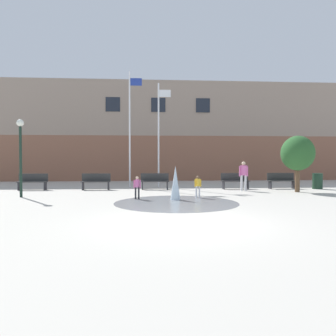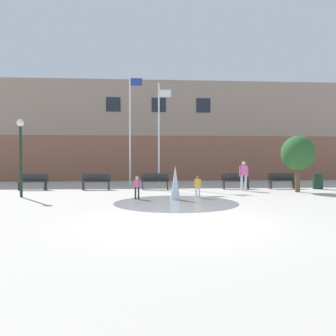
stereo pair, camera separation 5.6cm
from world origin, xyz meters
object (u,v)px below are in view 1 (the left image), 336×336
(park_bench_far_left, at_px, (33,181))
(park_bench_under_left_flagpole, at_px, (155,181))
(street_tree_near_building, at_px, (298,154))
(park_bench_under_right_flagpole, at_px, (281,180))
(lamp_post_left_lane, at_px, (20,146))
(adult_near_bench, at_px, (244,174))
(flagpole_left, at_px, (130,126))
(flagpole_right, at_px, (159,131))
(child_in_fountain, at_px, (198,185))
(child_running, at_px, (137,186))
(park_bench_center, at_px, (235,181))
(park_bench_left_of_flagpoles, at_px, (96,181))
(trash_can, at_px, (317,181))

(park_bench_far_left, bearing_deg, park_bench_under_left_flagpole, -0.96)
(park_bench_far_left, relative_size, street_tree_near_building, 0.54)
(park_bench_under_right_flagpole, bearing_deg, lamp_post_left_lane, -166.67)
(adult_near_bench, relative_size, flagpole_left, 0.23)
(flagpole_left, xyz_separation_m, flagpole_right, (1.78, 0.00, -0.35))
(street_tree_near_building, bearing_deg, park_bench_far_left, 171.59)
(park_bench_far_left, distance_m, child_in_fountain, 9.57)
(park_bench_under_left_flagpole, bearing_deg, child_in_fountain, -66.23)
(park_bench_far_left, height_order, child_running, child_running)
(park_bench_center, height_order, child_running, child_running)
(park_bench_left_of_flagpoles, relative_size, adult_near_bench, 1.01)
(park_bench_left_of_flagpoles, distance_m, lamp_post_left_lane, 4.74)
(child_in_fountain, relative_size, flagpole_left, 0.14)
(child_running, xyz_separation_m, adult_near_bench, (5.70, 3.29, 0.35))
(park_bench_left_of_flagpoles, bearing_deg, flagpole_right, 25.02)
(park_bench_left_of_flagpoles, bearing_deg, lamp_post_left_lane, -131.29)
(park_bench_left_of_flagpoles, height_order, park_bench_under_right_flagpole, same)
(park_bench_under_left_flagpole, relative_size, child_running, 1.62)
(park_bench_under_left_flagpole, distance_m, adult_near_bench, 4.94)
(adult_near_bench, height_order, flagpole_left, flagpole_left)
(park_bench_far_left, height_order, trash_can, park_bench_far_left)
(park_bench_far_left, bearing_deg, adult_near_bench, -6.03)
(park_bench_under_right_flagpole, relative_size, flagpole_right, 0.25)
(park_bench_center, height_order, adult_near_bench, adult_near_bench)
(trash_can, bearing_deg, child_running, -158.59)
(park_bench_left_of_flagpoles, distance_m, park_bench_center, 7.92)
(flagpole_right, bearing_deg, park_bench_under_right_flagpole, -14.09)
(park_bench_under_left_flagpole, xyz_separation_m, child_in_fountain, (1.80, -4.08, 0.10))
(flagpole_left, relative_size, lamp_post_left_lane, 2.00)
(park_bench_far_left, height_order, park_bench_center, same)
(trash_can, xyz_separation_m, street_tree_near_building, (-1.98, -1.62, 1.57))
(adult_near_bench, bearing_deg, flagpole_left, -162.83)
(park_bench_left_of_flagpoles, bearing_deg, street_tree_near_building, -10.49)
(adult_near_bench, height_order, lamp_post_left_lane, lamp_post_left_lane)
(park_bench_left_of_flagpoles, distance_m, child_in_fountain, 6.53)
(lamp_post_left_lane, bearing_deg, flagpole_left, 46.44)
(child_in_fountain, relative_size, lamp_post_left_lane, 0.28)
(park_bench_left_of_flagpoles, relative_size, park_bench_center, 1.00)
(park_bench_far_left, height_order, park_bench_under_left_flagpole, same)
(park_bench_under_left_flagpole, distance_m, park_bench_under_right_flagpole, 7.36)
(child_running, distance_m, adult_near_bench, 6.59)
(park_bench_far_left, xyz_separation_m, lamp_post_left_lane, (0.62, -3.40, 1.86))
(child_in_fountain, bearing_deg, trash_can, -92.98)
(lamp_post_left_lane, bearing_deg, park_bench_far_left, 100.27)
(lamp_post_left_lane, bearing_deg, park_bench_left_of_flagpoles, 48.71)
(park_bench_left_of_flagpoles, height_order, flagpole_right, flagpole_right)
(park_bench_under_right_flagpole, height_order, child_in_fountain, child_in_fountain)
(flagpole_right, bearing_deg, trash_can, -12.81)
(flagpole_left, height_order, flagpole_right, flagpole_left)
(park_bench_center, xyz_separation_m, flagpole_left, (-6.07, 1.77, 3.29))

